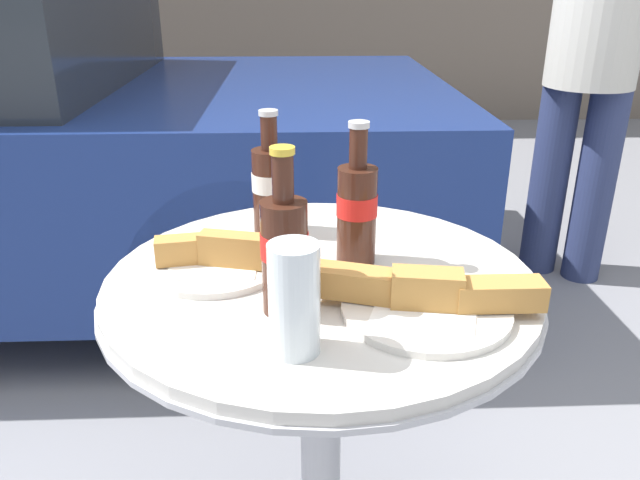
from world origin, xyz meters
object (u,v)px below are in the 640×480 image
object	(u,v)px
bistro_table	(321,363)
cola_bottle_center	(285,250)
cola_bottle_left	(357,209)
lunch_plate_far	(215,259)
pedestrian	(594,49)
drinking_glass	(294,304)
lunch_plate_near	(426,299)
cola_bottle_right	(271,185)

from	to	relation	value
bistro_table	cola_bottle_center	xyz separation A→B (m)	(-0.06, -0.12, 0.28)
cola_bottle_left	lunch_plate_far	xyz separation A→B (m)	(-0.25, -0.02, -0.08)
bistro_table	cola_bottle_center	bearing A→B (deg)	-116.60
bistro_table	pedestrian	size ratio (longest dim) A/B	0.45
drinking_glass	pedestrian	distance (m)	2.16
cola_bottle_left	lunch_plate_far	bearing A→B (deg)	-175.03
lunch_plate_near	lunch_plate_far	xyz separation A→B (m)	(-0.34, 0.17, -0.00)
bistro_table	drinking_glass	size ratio (longest dim) A/B	4.91
cola_bottle_left	cola_bottle_center	distance (m)	0.21
bistro_table	cola_bottle_left	distance (m)	0.29
bistro_table	pedestrian	distance (m)	1.98
lunch_plate_far	cola_bottle_right	bearing A→B (deg)	62.02
pedestrian	lunch_plate_near	bearing A→B (deg)	-120.44
cola_bottle_right	cola_bottle_center	xyz separation A→B (m)	(0.03, -0.33, 0.01)
lunch_plate_near	pedestrian	xyz separation A→B (m)	(1.00, 1.69, 0.18)
cola_bottle_left	cola_bottle_right	xyz separation A→B (m)	(-0.15, 0.15, -0.00)
cola_bottle_right	lunch_plate_near	bearing A→B (deg)	-54.47
bistro_table	cola_bottle_right	bearing A→B (deg)	113.26
cola_bottle_left	cola_bottle_center	size ratio (longest dim) A/B	0.99
cola_bottle_center	lunch_plate_near	bearing A→B (deg)	-3.94
pedestrian	cola_bottle_left	bearing A→B (deg)	-125.73
drinking_glass	cola_bottle_left	bearing A→B (deg)	68.94
bistro_table	lunch_plate_near	size ratio (longest dim) A/B	2.23
cola_bottle_left	lunch_plate_near	world-z (taller)	cola_bottle_left
cola_bottle_left	lunch_plate_far	distance (m)	0.26
drinking_glass	lunch_plate_far	xyz separation A→B (m)	(-0.14, 0.26, -0.05)
drinking_glass	cola_bottle_right	bearing A→B (deg)	95.84
cola_bottle_center	drinking_glass	xyz separation A→B (m)	(0.01, -0.11, -0.03)
cola_bottle_center	lunch_plate_far	xyz separation A→B (m)	(-0.12, 0.15, -0.08)
drinking_glass	pedestrian	world-z (taller)	pedestrian
lunch_plate_far	cola_bottle_left	bearing A→B (deg)	4.97
cola_bottle_right	cola_bottle_center	size ratio (longest dim) A/B	0.94
lunch_plate_far	bistro_table	bearing A→B (deg)	-10.45
cola_bottle_left	lunch_plate_far	size ratio (longest dim) A/B	1.04
cola_bottle_right	cola_bottle_center	world-z (taller)	cola_bottle_center
cola_bottle_right	lunch_plate_near	world-z (taller)	cola_bottle_right
cola_bottle_left	lunch_plate_near	xyz separation A→B (m)	(0.09, -0.19, -0.08)
bistro_table	lunch_plate_far	bearing A→B (deg)	169.55
lunch_plate_far	cola_bottle_center	bearing A→B (deg)	-50.46
drinking_glass	lunch_plate_far	bearing A→B (deg)	117.63
drinking_glass	pedestrian	size ratio (longest dim) A/B	0.09
bistro_table	lunch_plate_far	distance (m)	0.27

